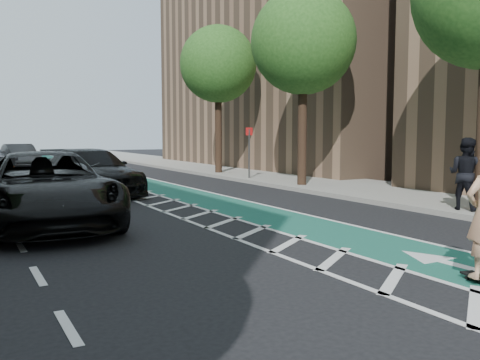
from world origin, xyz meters
TOP-DOWN VIEW (x-y plane):
  - ground at (0.00, 0.00)m, footprint 120.00×120.00m
  - bike_lane at (3.00, 10.00)m, footprint 2.00×90.00m
  - buffer_strip at (1.50, 10.00)m, footprint 1.40×90.00m
  - sidewalk_right at (9.50, 10.00)m, footprint 5.00×90.00m
  - curb_right at (7.05, 10.00)m, footprint 0.12×90.00m
  - building_right_far at (17.50, 20.00)m, footprint 14.00×22.00m
  - tree_r_c at (7.90, 8.00)m, footprint 4.20×4.20m
  - tree_r_d at (7.90, 16.00)m, footprint 4.20×4.20m
  - sign_post at (7.60, 12.00)m, footprint 0.35×0.08m
  - suv_near at (-2.40, 4.57)m, footprint 3.18×6.48m
  - suv_far at (0.00, 10.35)m, footprint 3.06×5.94m
  - car_grey at (-0.59, 27.64)m, footprint 2.20×4.81m
  - pedestrian at (7.70, 0.64)m, footprint 0.88×1.05m
  - barrel_b at (-2.63, 12.23)m, footprint 0.72×0.72m

SIDE VIEW (x-z plane):
  - ground at x=0.00m, z-range 0.00..0.00m
  - buffer_strip at x=1.50m, z-range 0.00..0.01m
  - bike_lane at x=3.00m, z-range 0.00..0.01m
  - sidewalk_right at x=9.50m, z-range 0.00..0.15m
  - curb_right at x=7.05m, z-range 0.00..0.16m
  - barrel_b at x=-2.63m, z-range -0.03..0.96m
  - car_grey at x=-0.59m, z-range 0.00..1.53m
  - suv_far at x=0.00m, z-range 0.00..1.65m
  - suv_near at x=-2.40m, z-range 0.00..1.77m
  - pedestrian at x=7.70m, z-range 0.15..2.10m
  - sign_post at x=7.60m, z-range 0.11..2.59m
  - tree_r_c at x=7.90m, z-range 1.82..9.72m
  - tree_r_d at x=7.90m, z-range 1.82..9.72m
  - building_right_far at x=17.50m, z-range 0.00..19.00m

